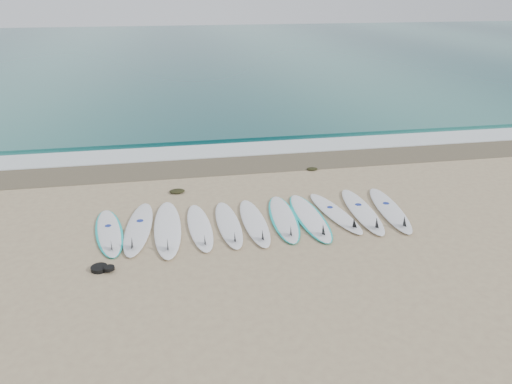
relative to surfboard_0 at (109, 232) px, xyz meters
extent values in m
plane|color=tan|center=(3.27, -0.06, -0.05)|extent=(120.00, 120.00, 0.00)
cube|color=#1B5B58|center=(3.27, 32.44, -0.03)|extent=(120.00, 55.00, 0.03)
cube|color=brown|center=(3.27, 4.04, -0.04)|extent=(120.00, 1.80, 0.01)
cube|color=silver|center=(3.27, 5.44, -0.03)|extent=(120.00, 1.40, 0.04)
cube|color=#1B5B58|center=(3.27, 6.94, 0.00)|extent=(120.00, 1.00, 0.10)
ellipsoid|color=white|center=(-0.01, 0.04, 0.00)|extent=(0.86, 2.46, 0.08)
ellipsoid|color=#13C2BC|center=(-0.01, 0.04, -0.01)|extent=(0.94, 2.49, 0.06)
cone|color=black|center=(0.13, -0.83, 0.14)|extent=(0.24, 0.29, 0.26)
cylinder|color=navy|center=(-0.04, 0.27, 0.04)|extent=(0.16, 0.16, 0.01)
ellipsoid|color=white|center=(0.63, 0.12, 0.00)|extent=(0.82, 2.75, 0.09)
cone|color=black|center=(0.54, -0.86, 0.16)|extent=(0.26, 0.31, 0.29)
cylinder|color=navy|center=(0.66, 0.38, 0.05)|extent=(0.17, 0.17, 0.01)
ellipsoid|color=white|center=(1.27, -0.01, 0.00)|extent=(0.64, 2.91, 0.09)
cone|color=black|center=(1.26, -1.07, 0.17)|extent=(0.25, 0.31, 0.31)
ellipsoid|color=white|center=(1.99, -0.07, 0.00)|extent=(0.61, 2.47, 0.08)
cone|color=black|center=(2.03, -0.97, 0.14)|extent=(0.22, 0.27, 0.26)
ellipsoid|color=white|center=(2.64, -0.05, 0.00)|extent=(0.56, 2.48, 0.08)
cone|color=black|center=(2.66, -0.96, 0.14)|extent=(0.21, 0.27, 0.26)
ellipsoid|color=white|center=(3.24, -0.06, 0.00)|extent=(0.55, 2.55, 0.08)
cone|color=black|center=(3.25, -0.99, 0.15)|extent=(0.22, 0.27, 0.27)
ellipsoid|color=white|center=(3.96, 0.02, 0.00)|extent=(0.71, 2.59, 0.08)
ellipsoid|color=#13C2BC|center=(3.96, 0.02, -0.01)|extent=(0.80, 2.62, 0.06)
cone|color=black|center=(3.89, -0.91, 0.15)|extent=(0.24, 0.29, 0.27)
ellipsoid|color=white|center=(4.57, -0.04, 0.00)|extent=(0.60, 2.68, 0.09)
ellipsoid|color=#13C2BC|center=(4.57, -0.04, -0.01)|extent=(0.69, 2.70, 0.06)
cone|color=black|center=(4.58, -1.02, 0.16)|extent=(0.23, 0.29, 0.28)
ellipsoid|color=white|center=(5.23, 0.08, 0.00)|extent=(0.90, 2.51, 0.08)
cone|color=black|center=(5.37, -0.81, 0.14)|extent=(0.25, 0.29, 0.26)
cylinder|color=navy|center=(5.19, 0.31, 0.04)|extent=(0.16, 0.16, 0.01)
ellipsoid|color=white|center=(5.90, 0.06, 0.00)|extent=(0.69, 2.72, 0.09)
cone|color=black|center=(5.86, -0.92, 0.16)|extent=(0.24, 0.30, 0.29)
cylinder|color=navy|center=(5.92, 0.32, 0.05)|extent=(0.16, 0.16, 0.01)
ellipsoid|color=white|center=(6.60, 0.01, 0.00)|extent=(0.83, 2.73, 0.09)
cone|color=black|center=(6.50, -0.97, 0.16)|extent=(0.26, 0.31, 0.29)
cylinder|color=navy|center=(6.62, 0.27, 0.05)|extent=(0.17, 0.17, 0.01)
ellipsoid|color=black|center=(1.57, 2.13, -0.01)|extent=(0.41, 0.32, 0.08)
ellipsoid|color=black|center=(5.58, 3.16, -0.01)|extent=(0.33, 0.26, 0.06)
cylinder|color=black|center=(-0.06, -1.51, -0.01)|extent=(0.32, 0.32, 0.08)
cylinder|color=black|center=(0.14, -1.61, 0.03)|extent=(0.20, 0.20, 0.06)
camera|label=1|loc=(1.38, -10.21, 5.05)|focal=35.00mm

